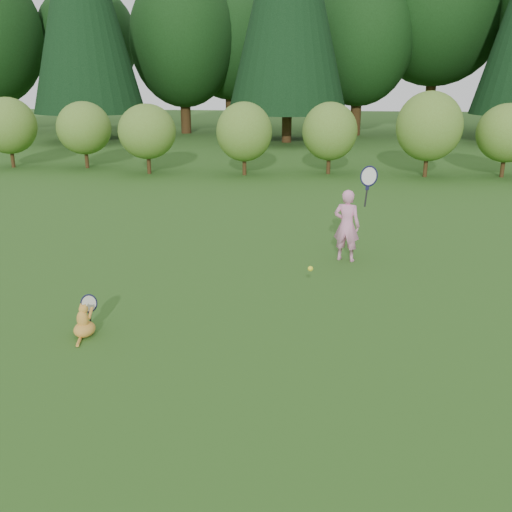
# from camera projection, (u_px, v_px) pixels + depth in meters

# --- Properties ---
(ground) EXTENTS (100.00, 100.00, 0.00)m
(ground) POSITION_uv_depth(u_px,v_px,m) (237.00, 317.00, 8.39)
(ground) COLOR #294D15
(ground) RESTS_ON ground
(shrub_row) EXTENTS (28.00, 3.00, 2.80)m
(shrub_row) POSITION_uv_depth(u_px,v_px,m) (286.00, 133.00, 20.28)
(shrub_row) COLOR #587123
(shrub_row) RESTS_ON ground
(child) EXTENTS (0.83, 0.58, 2.05)m
(child) POSITION_uv_depth(u_px,v_px,m) (347.00, 224.00, 10.74)
(child) COLOR pink
(child) RESTS_ON ground
(cat) EXTENTS (0.39, 0.63, 0.64)m
(cat) POSITION_uv_depth(u_px,v_px,m) (84.00, 319.00, 7.74)
(cat) COLOR orange
(cat) RESTS_ON ground
(tennis_ball) EXTENTS (0.07, 0.07, 0.07)m
(tennis_ball) POSITION_uv_depth(u_px,v_px,m) (310.00, 269.00, 7.97)
(tennis_ball) COLOR yellow
(tennis_ball) RESTS_ON ground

